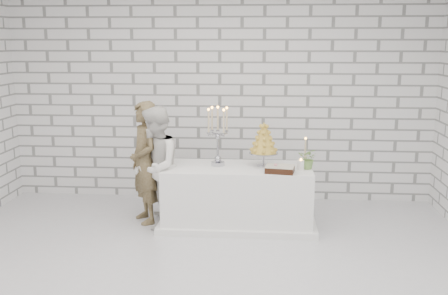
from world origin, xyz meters
TOP-DOWN VIEW (x-y plane):
  - ground at (0.00, 0.00)m, footprint 6.00×5.00m
  - wall_back at (0.00, 2.50)m, footprint 6.00×0.01m
  - wall_front at (0.00, -2.50)m, footprint 6.00×0.01m
  - cake_table at (0.32, 1.34)m, footprint 1.80×0.80m
  - groom at (-0.85, 1.39)m, footprint 0.61×0.67m
  - bride at (-0.69, 1.25)m, footprint 0.62×0.77m
  - candelabra at (0.07, 1.38)m, footprint 0.34×0.34m
  - croquembouche at (0.63, 1.39)m, footprint 0.46×0.46m
  - chocolate_cake at (0.82, 1.09)m, footprint 0.36×0.28m
  - pillar_candle at (1.07, 1.23)m, footprint 0.08×0.08m
  - extra_taper at (1.15, 1.52)m, footprint 0.07×0.07m
  - flowers at (1.17, 1.29)m, footprint 0.29×0.27m

SIDE VIEW (x-z plane):
  - ground at x=0.00m, z-range -0.01..0.01m
  - cake_table at x=0.32m, z-range 0.00..0.75m
  - bride at x=-0.69m, z-range 0.00..1.49m
  - groom at x=-0.85m, z-range 0.00..1.54m
  - chocolate_cake at x=0.82m, z-range 0.75..0.83m
  - pillar_candle at x=1.07m, z-range 0.75..0.87m
  - flowers at x=1.17m, z-range 0.75..1.01m
  - extra_taper at x=1.15m, z-range 0.75..1.07m
  - croquembouche at x=0.63m, z-range 0.75..1.30m
  - candelabra at x=0.07m, z-range 0.75..1.49m
  - wall_back at x=0.00m, z-range 0.00..3.00m
  - wall_front at x=0.00m, z-range 0.00..3.00m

